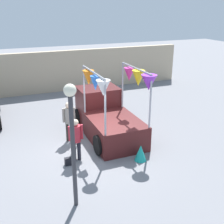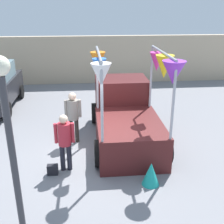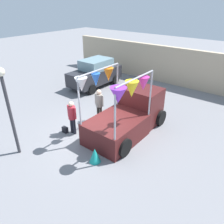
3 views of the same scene
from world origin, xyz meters
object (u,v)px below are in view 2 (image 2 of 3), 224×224
(person_customer, at_px, (65,138))
(street_lamp, at_px, (9,128))
(person_vendor, at_px, (73,113))
(handbag, at_px, (53,170))
(vendor_truck, at_px, (125,113))
(folded_kite_bundle_teal, at_px, (151,174))

(person_customer, height_order, street_lamp, street_lamp)
(person_vendor, bearing_deg, handbag, -105.54)
(vendor_truck, relative_size, folded_kite_bundle_teal, 6.97)
(folded_kite_bundle_teal, bearing_deg, person_customer, 157.82)
(person_customer, bearing_deg, person_vendor, 84.33)
(handbag, xyz_separation_m, street_lamp, (-0.33, -2.14, 2.19))
(handbag, relative_size, folded_kite_bundle_teal, 0.47)
(person_customer, height_order, folded_kite_bundle_teal, person_customer)
(person_customer, relative_size, handbag, 5.72)
(vendor_truck, bearing_deg, street_lamp, -121.21)
(handbag, bearing_deg, folded_kite_bundle_teal, -15.08)
(handbag, distance_m, street_lamp, 3.08)
(vendor_truck, xyz_separation_m, folded_kite_bundle_teal, (0.29, -2.69, -0.59))
(person_vendor, bearing_deg, street_lamp, -101.89)
(vendor_truck, relative_size, person_customer, 2.61)
(person_vendor, distance_m, handbag, 2.11)
(person_customer, distance_m, folded_kite_bundle_teal, 2.40)
(person_customer, xyz_separation_m, folded_kite_bundle_teal, (2.13, -0.87, -0.66))
(folded_kite_bundle_teal, bearing_deg, handbag, 164.92)
(person_vendor, bearing_deg, folded_kite_bundle_teal, -51.98)
(person_customer, height_order, handbag, person_customer)
(person_customer, bearing_deg, handbag, -150.26)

